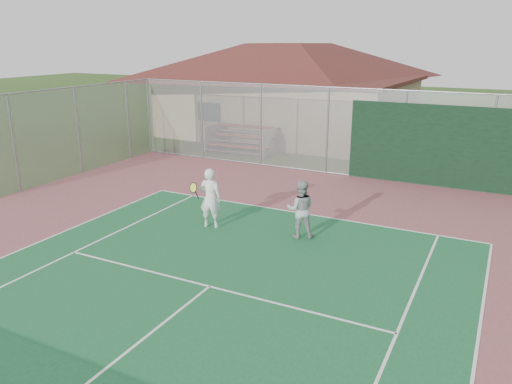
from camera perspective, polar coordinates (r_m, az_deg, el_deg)
back_fence at (r=19.64m, az=16.77°, el=5.71°), size 20.08×0.11×3.53m
side_fence_left at (r=21.51m, az=-19.65°, el=6.59°), size 0.08×9.00×3.50m
clubhouse at (r=28.66m, az=3.74°, el=12.57°), size 14.46×10.03×6.05m
bleachers at (r=24.44m, az=-1.62°, el=6.11°), size 3.38×2.11×1.24m
player_white_front at (r=14.45m, az=-5.28°, el=-0.75°), size 0.91×0.72×1.77m
player_grey_back at (r=13.72m, az=5.11°, el=-2.05°), size 0.97×0.89×1.62m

